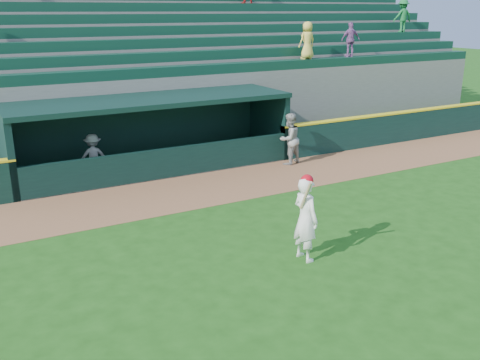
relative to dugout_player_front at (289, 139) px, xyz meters
The scene contains 9 objects.
ground 7.48m from the dugout_player_front, 126.42° to the right, with size 120.00×120.00×0.00m, color #1C4C13.
warning_track 4.63m from the dugout_player_front, 166.30° to the right, with size 40.00×3.00×0.01m, color brown.
field_wall_right 7.87m from the dugout_player_front, ahead, with size 15.50×0.30×1.20m, color black.
wall_stripe_right 7.87m from the dugout_player_front, ahead, with size 15.50×0.32×0.06m, color yellow.
dugout_player_front is the anchor object (origin of this frame).
dugout_player_inside 6.68m from the dugout_player_front, 165.63° to the left, with size 0.95×0.54×1.47m, color #9D9E99.
dugout 4.87m from the dugout_player_front, 155.27° to the left, with size 9.40×2.80×2.46m.
stands 8.06m from the dugout_player_front, 123.64° to the left, with size 34.50×6.25×7.40m.
batter_at_plate 7.62m from the dugout_player_front, 121.42° to the right, with size 0.53×0.84×1.96m.
Camera 1 is at (-5.99, -9.20, 5.25)m, focal length 40.00 mm.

